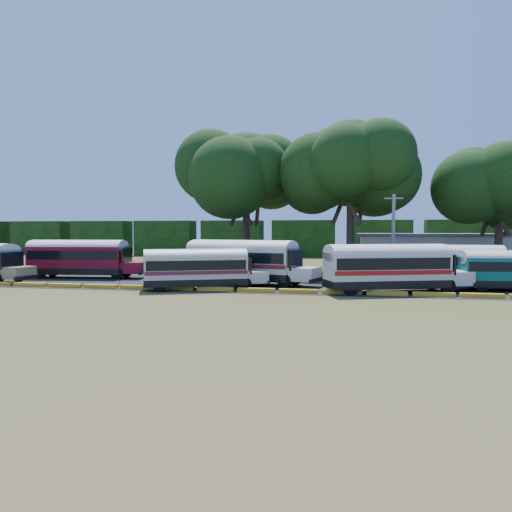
% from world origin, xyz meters
% --- Properties ---
extents(ground, '(160.00, 160.00, 0.00)m').
position_xyz_m(ground, '(0.00, 0.00, 0.00)').
color(ground, '#3D4A18').
rests_on(ground, ground).
extents(asphalt_strip, '(64.00, 24.00, 0.02)m').
position_xyz_m(asphalt_strip, '(1.00, 12.00, 0.01)').
color(asphalt_strip, black).
rests_on(asphalt_strip, ground).
extents(curb, '(53.70, 0.45, 0.30)m').
position_xyz_m(curb, '(-0.00, 1.00, 0.15)').
color(curb, gold).
rests_on(curb, ground).
extents(terminal_building, '(19.00, 9.00, 4.00)m').
position_xyz_m(terminal_building, '(18.00, 30.00, 2.03)').
color(terminal_building, silver).
rests_on(terminal_building, ground).
extents(treeline_backdrop, '(130.00, 4.00, 6.00)m').
position_xyz_m(treeline_backdrop, '(0.00, 48.00, 3.00)').
color(treeline_backdrop, black).
rests_on(treeline_backdrop, ground).
extents(bus_red, '(10.90, 3.68, 3.51)m').
position_xyz_m(bus_red, '(-16.41, 8.16, 2.02)').
color(bus_red, black).
rests_on(bus_red, ground).
extents(bus_cream_west, '(9.31, 5.81, 3.02)m').
position_xyz_m(bus_cream_west, '(-3.05, 1.79, 1.71)').
color(bus_cream_west, black).
rests_on(bus_cream_west, ground).
extents(bus_cream_east, '(11.31, 5.32, 3.61)m').
position_xyz_m(bus_cream_east, '(-0.50, 5.99, 2.04)').
color(bus_cream_east, black).
rests_on(bus_cream_east, ground).
extents(bus_white_red, '(10.68, 6.10, 3.44)m').
position_xyz_m(bus_white_red, '(10.75, 2.61, 1.94)').
color(bus_white_red, black).
rests_on(bus_white_red, ground).
extents(bus_white_blue, '(9.90, 2.55, 3.25)m').
position_xyz_m(bus_white_blue, '(15.80, 8.27, 1.84)').
color(bus_white_blue, black).
rests_on(bus_white_blue, ground).
extents(tree_west, '(11.27, 11.27, 15.06)m').
position_xyz_m(tree_west, '(-3.49, 20.28, 10.89)').
color(tree_west, '#35251A').
rests_on(tree_west, ground).
extents(tree_center, '(11.84, 11.84, 15.46)m').
position_xyz_m(tree_center, '(7.84, 18.06, 11.08)').
color(tree_center, '#35251A').
rests_on(tree_center, ground).
extents(tree_east, '(10.15, 10.15, 12.42)m').
position_xyz_m(tree_east, '(22.79, 21.66, 8.66)').
color(tree_east, '#35251A').
rests_on(tree_east, ground).
extents(utility_pole, '(1.60, 0.30, 7.58)m').
position_xyz_m(utility_pole, '(11.64, 12.05, 3.90)').
color(utility_pole, gray).
rests_on(utility_pole, ground).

